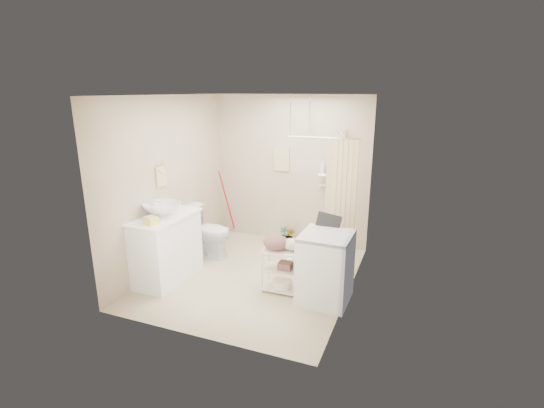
{
  "coord_description": "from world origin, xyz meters",
  "views": [
    {
      "loc": [
        2.19,
        -4.86,
        2.66
      ],
      "look_at": [
        0.19,
        0.25,
        1.07
      ],
      "focal_mm": 26.0,
      "sensor_mm": 36.0,
      "label": 1
    }
  ],
  "objects_px": {
    "vanity": "(166,248)",
    "washing_machine": "(325,268)",
    "toilet": "(208,231)",
    "laundry_rack": "(282,266)"
  },
  "relations": [
    {
      "from": "vanity",
      "to": "washing_machine",
      "type": "distance_m",
      "value": 2.31
    },
    {
      "from": "toilet",
      "to": "laundry_rack",
      "type": "distance_m",
      "value": 1.73
    },
    {
      "from": "vanity",
      "to": "washing_machine",
      "type": "relative_size",
      "value": 1.19
    },
    {
      "from": "washing_machine",
      "to": "laundry_rack",
      "type": "bearing_deg",
      "value": 178.71
    },
    {
      "from": "washing_machine",
      "to": "laundry_rack",
      "type": "distance_m",
      "value": 0.61
    },
    {
      "from": "vanity",
      "to": "washing_machine",
      "type": "bearing_deg",
      "value": 6.53
    },
    {
      "from": "vanity",
      "to": "toilet",
      "type": "bearing_deg",
      "value": 83.82
    },
    {
      "from": "vanity",
      "to": "toilet",
      "type": "height_order",
      "value": "vanity"
    },
    {
      "from": "toilet",
      "to": "laundry_rack",
      "type": "bearing_deg",
      "value": -108.82
    },
    {
      "from": "laundry_rack",
      "to": "vanity",
      "type": "bearing_deg",
      "value": -172.61
    }
  ]
}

